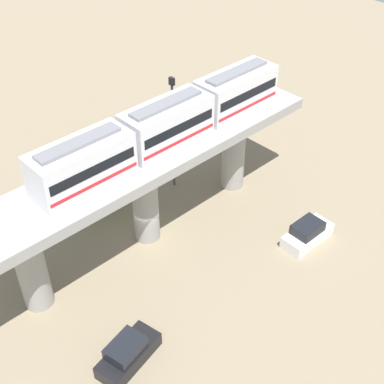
{
  "coord_description": "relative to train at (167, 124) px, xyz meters",
  "views": [
    {
      "loc": [
        -23.88,
        17.97,
        27.82
      ],
      "look_at": [
        -2.5,
        -2.29,
        4.46
      ],
      "focal_mm": 49.56,
      "sensor_mm": 36.0,
      "label": 1
    }
  ],
  "objects": [
    {
      "name": "ground_plane",
      "position": [
        0.0,
        2.29,
        -8.97
      ],
      "size": [
        120.0,
        120.0,
        0.0
      ],
      "primitive_type": "plane",
      "color": "#84755B"
    },
    {
      "name": "viaduct",
      "position": [
        0.0,
        2.29,
        -3.32
      ],
      "size": [
        5.2,
        28.85,
        7.43
      ],
      "color": "#999691",
      "rests_on": "ground"
    },
    {
      "name": "train",
      "position": [
        0.0,
        0.0,
        0.0
      ],
      "size": [
        2.64,
        20.5,
        3.24
      ],
      "color": "silver",
      "rests_on": "viaduct"
    },
    {
      "name": "parked_car_white",
      "position": [
        -8.69,
        -6.05,
        -8.22
      ],
      "size": [
        1.91,
        4.25,
        1.76
      ],
      "rotation": [
        0.0,
        0.0,
        -0.03
      ],
      "color": "white",
      "rests_on": "ground"
    },
    {
      "name": "parked_car_black",
      "position": [
        -7.69,
        10.18,
        -8.22
      ],
      "size": [
        2.63,
        4.48,
        1.76
      ],
      "rotation": [
        0.0,
        0.0,
        0.21
      ],
      "color": "black",
      "rests_on": "ground"
    },
    {
      "name": "tree_near_viaduct",
      "position": [
        4.92,
        2.19,
        -5.53
      ],
      "size": [
        3.53,
        3.53,
        5.22
      ],
      "color": "brown",
      "rests_on": "ground"
    },
    {
      "name": "signal_post",
      "position": [
        3.4,
        -3.5,
        -3.43
      ],
      "size": [
        0.44,
        0.28,
        10.03
      ],
      "color": "#4C4C51",
      "rests_on": "ground"
    }
  ]
}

